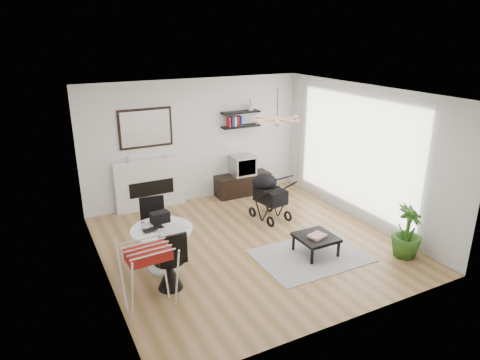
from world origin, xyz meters
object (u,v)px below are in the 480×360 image
fireplace (150,178)px  crt_tv (243,165)px  coffee_table (316,238)px  tv_console (243,184)px  potted_plant (407,232)px  drying_rack (149,276)px  stroller (269,198)px  dining_table (162,242)px

fireplace → crt_tv: fireplace is taller
crt_tv → coffee_table: (-0.20, -3.10, -0.41)m
tv_console → potted_plant: potted_plant is taller
fireplace → crt_tv: size_ratio=4.16×
tv_console → drying_rack: size_ratio=1.32×
crt_tv → stroller: size_ratio=0.51×
fireplace → crt_tv: 2.14m
crt_tv → drying_rack: (-3.15, -3.32, -0.20)m
tv_console → crt_tv: crt_tv is taller
dining_table → drying_rack: drying_rack is taller
fireplace → coffee_table: bearing=-59.4°
fireplace → crt_tv: bearing=-4.4°
coffee_table → drying_rack: bearing=-175.8°
tv_console → coffee_table: (-0.21, -3.11, 0.06)m
coffee_table → potted_plant: 1.52m
fireplace → stroller: fireplace is taller
potted_plant → drying_rack: bearing=172.9°
stroller → dining_table: bearing=-168.2°
stroller → potted_plant: stroller is taller
potted_plant → fireplace: bearing=129.0°
crt_tv → potted_plant: bearing=-73.9°
fireplace → tv_console: (2.14, -0.16, -0.44)m
coffee_table → fireplace: bearing=120.6°
tv_console → drying_rack: (-3.16, -3.32, 0.27)m
fireplace → stroller: size_ratio=2.11×
fireplace → tv_console: bearing=-4.3°
dining_table → coffee_table: dining_table is taller
dining_table → potted_plant: potted_plant is taller
drying_rack → stroller: (3.00, 1.90, -0.08)m
tv_console → stroller: size_ratio=1.26×
crt_tv → dining_table: bearing=-138.3°
drying_rack → crt_tv: bearing=42.9°
drying_rack → dining_table: bearing=59.4°
crt_tv → drying_rack: bearing=-133.5°
drying_rack → potted_plant: bearing=-10.7°
drying_rack → potted_plant: (4.26, -0.53, -0.06)m
fireplace → drying_rack: 3.63m
tv_console → potted_plant: 4.02m
tv_console → stroller: stroller is taller
crt_tv → stroller: 1.46m
crt_tv → coffee_table: crt_tv is taller
dining_table → crt_tv: bearing=41.7°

